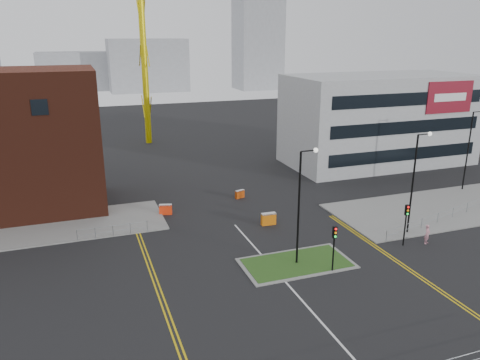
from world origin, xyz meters
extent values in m
plane|color=black|center=(0.00, 0.00, 0.00)|extent=(200.00, 200.00, 0.00)
cube|color=slate|center=(-20.00, 22.00, 0.06)|extent=(28.00, 8.00, 0.12)
cube|color=slate|center=(22.00, 14.00, 0.06)|extent=(24.00, 10.00, 0.12)
cube|color=slate|center=(2.00, 8.00, 0.04)|extent=(8.60, 4.60, 0.08)
cube|color=#1D4517|center=(2.00, 8.00, 0.06)|extent=(8.00, 4.00, 0.12)
cube|color=#4C1F13|center=(-20.00, 28.00, 7.00)|extent=(18.00, 10.00, 14.00)
cube|color=black|center=(-16.00, 22.98, 11.00)|extent=(1.40, 0.10, 1.40)
cube|color=#A0A3A5|center=(26.00, 32.00, 6.00)|extent=(25.00, 12.00, 12.00)
cube|color=black|center=(26.00, 25.98, 2.50)|extent=(22.00, 0.10, 1.60)
cube|color=black|center=(26.00, 25.98, 6.00)|extent=(22.00, 0.10, 1.60)
cube|color=black|center=(26.00, 25.98, 9.50)|extent=(22.00, 0.10, 1.60)
cube|color=maroon|center=(32.00, 25.92, 9.50)|extent=(7.00, 0.15, 4.00)
cube|color=white|center=(32.00, 25.82, 9.50)|extent=(5.00, 0.05, 1.00)
cylinder|color=yellow|center=(-2.00, 55.00, 16.51)|extent=(1.00, 1.00, 33.01)
cylinder|color=black|center=(2.00, 8.00, 4.50)|extent=(0.16, 0.16, 9.00)
cylinder|color=black|center=(2.60, 8.00, 9.00)|extent=(1.20, 0.10, 0.10)
sphere|color=silver|center=(3.20, 8.00, 9.00)|extent=(0.36, 0.36, 0.36)
cylinder|color=black|center=(14.00, 10.00, 4.50)|extent=(0.16, 0.16, 9.00)
cylinder|color=black|center=(14.60, 10.00, 9.00)|extent=(1.20, 0.10, 0.10)
sphere|color=silver|center=(15.20, 10.00, 9.00)|extent=(0.36, 0.36, 0.36)
cylinder|color=black|center=(28.00, 18.00, 4.50)|extent=(0.16, 0.16, 9.00)
cylinder|color=black|center=(28.60, 18.00, 9.00)|extent=(1.20, 0.10, 0.10)
cylinder|color=black|center=(4.00, 6.00, 1.50)|extent=(0.12, 0.12, 3.00)
cube|color=black|center=(4.00, 6.00, 3.20)|extent=(0.28, 0.22, 0.90)
sphere|color=red|center=(4.00, 5.87, 3.50)|extent=(0.18, 0.18, 0.18)
sphere|color=orange|center=(4.00, 5.87, 3.20)|extent=(0.18, 0.18, 0.18)
sphere|color=#0CCC33|center=(4.00, 5.87, 2.90)|extent=(0.18, 0.18, 0.18)
cylinder|color=black|center=(12.00, 8.00, 1.50)|extent=(0.12, 0.12, 3.00)
cube|color=black|center=(12.00, 8.00, 3.20)|extent=(0.28, 0.22, 0.90)
sphere|color=red|center=(12.00, 7.87, 3.50)|extent=(0.18, 0.18, 0.18)
sphere|color=orange|center=(12.00, 7.87, 3.20)|extent=(0.18, 0.18, 0.18)
sphere|color=#0CCC33|center=(12.00, 7.87, 2.90)|extent=(0.18, 0.18, 0.18)
cylinder|color=gray|center=(-11.00, 18.00, 1.05)|extent=(6.00, 0.04, 0.04)
cylinder|color=gray|center=(-11.00, 18.00, 0.55)|extent=(6.00, 0.04, 0.04)
cylinder|color=gray|center=(-14.00, 18.00, 0.55)|extent=(0.05, 0.05, 1.10)
cylinder|color=gray|center=(-8.00, 18.00, 0.55)|extent=(0.05, 0.05, 1.10)
cylinder|color=gray|center=(20.50, 11.50, 1.05)|extent=(19.01, 5.04, 0.04)
cylinder|color=gray|center=(20.50, 11.50, 0.55)|extent=(19.01, 5.04, 0.04)
cylinder|color=gray|center=(11.00, 9.00, 0.55)|extent=(0.05, 0.05, 1.10)
cube|color=silver|center=(0.00, 2.00, 0.01)|extent=(0.15, 30.00, 0.01)
cube|color=gold|center=(-9.00, 10.00, 0.01)|extent=(0.12, 24.00, 0.01)
cube|color=gold|center=(-8.70, 10.00, 0.01)|extent=(0.12, 24.00, 0.01)
cube|color=gold|center=(9.50, 6.00, 0.01)|extent=(0.12, 20.00, 0.01)
cube|color=gold|center=(9.80, 6.00, 0.01)|extent=(0.12, 20.00, 0.01)
cube|color=gray|center=(10.00, 130.00, 8.00)|extent=(24.00, 12.00, 16.00)
cube|color=gray|center=(45.00, 125.00, 14.00)|extent=(14.00, 12.00, 28.00)
cube|color=gray|center=(-8.00, 140.00, 6.00)|extent=(30.00, 12.00, 12.00)
imported|color=#CE8594|center=(14.12, 7.66, 0.85)|extent=(0.74, 0.65, 1.70)
cube|color=#FF330E|center=(-5.60, 21.85, 0.52)|extent=(1.31, 0.72, 1.03)
cube|color=silver|center=(-5.60, 21.85, 0.98)|extent=(1.31, 0.72, 0.12)
cube|color=orange|center=(3.00, 16.00, 0.57)|extent=(1.39, 0.51, 1.15)
cube|color=silver|center=(3.00, 16.00, 1.09)|extent=(1.39, 0.51, 0.14)
cube|color=#C3420A|center=(2.98, 24.00, 0.44)|extent=(1.11, 0.66, 0.88)
cube|color=silver|center=(2.98, 24.00, 0.84)|extent=(1.11, 0.66, 0.11)
camera|label=1|loc=(-13.15, -21.48, 17.05)|focal=35.00mm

